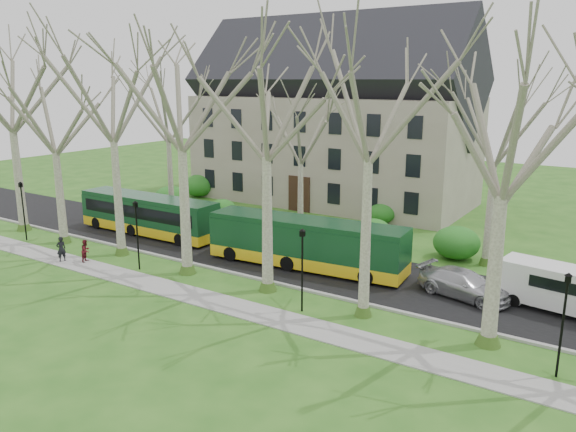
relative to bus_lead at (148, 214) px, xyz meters
The scene contains 15 objects.
ground 12.72m from the bus_lead, 23.78° to the right, with size 120.00×120.00×0.00m, color #2A5D1A.
sidewalk 13.90m from the bus_lead, 33.32° to the right, with size 70.00×2.00×0.06m, color gray.
road 11.66m from the bus_lead, ahead, with size 80.00×8.00×0.06m, color black.
curb 12.18m from the bus_lead, 17.26° to the right, with size 80.00×0.25×0.14m, color #A5A39E.
building 20.75m from the bus_lead, 73.66° to the left, with size 26.50×12.20×16.00m.
tree_row_verge 13.62m from the bus_lead, 22.52° to the right, with size 49.00×7.00×14.00m.
tree_row_far 12.60m from the bus_lead, 30.07° to the left, with size 33.00×7.00×12.00m.
lamp_row 13.09m from the bus_lead, 27.80° to the right, with size 36.22×0.22×4.30m.
hedges 11.27m from the bus_lead, 52.34° to the left, with size 30.60×8.60×2.00m.
bus_lead is the anchor object (origin of this frame).
bus_follow 14.16m from the bus_lead, ahead, with size 12.79×2.66×3.20m, color #113D20, non-canonical shape.
sedan 23.99m from the bus_lead, ahead, with size 2.07×5.10×1.48m, color #B4B4B9.
van_a 28.43m from the bus_lead, ahead, with size 5.41×1.97×2.36m, color silver, non-canonical shape.
pedestrian_a 7.87m from the bus_lead, 88.38° to the right, with size 0.60×0.39×1.65m, color black.
pedestrian_b 7.21m from the bus_lead, 77.17° to the right, with size 0.71×0.55×1.46m, color #5A141C.
Camera 1 is at (20.07, -23.92, 11.62)m, focal length 35.00 mm.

